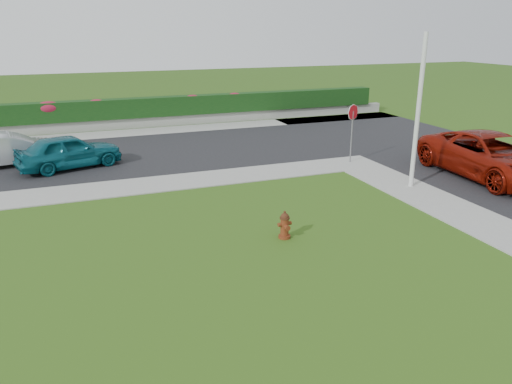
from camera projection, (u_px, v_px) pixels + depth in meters
name	position (u px, v px, depth m)	size (l,w,h in m)	color
ground	(293.00, 291.00, 11.17)	(120.00, 120.00, 0.00)	black
street_far	(55.00, 161.00, 21.88)	(26.00, 8.00, 0.04)	black
sidewalk_far	(24.00, 198.00, 17.11)	(24.00, 2.00, 0.04)	gray
curb_corner	(352.00, 163.00, 21.51)	(2.00, 2.00, 0.04)	gray
sidewalk_beyond	(132.00, 133.00, 27.66)	(34.00, 2.00, 0.04)	gray
retaining_wall	(128.00, 123.00, 28.91)	(34.00, 0.40, 0.60)	gray
hedge	(127.00, 108.00, 28.73)	(32.00, 0.90, 1.10)	black
fire_hydrant	(285.00, 225.00, 13.83)	(0.41, 0.38, 0.79)	#55200D
suv_red	(492.00, 156.00, 19.14)	(2.84, 6.16, 1.71)	maroon
sedan_teal	(69.00, 151.00, 20.51)	(1.67, 4.16, 1.42)	#0C5562
sedan_silver	(12.00, 149.00, 20.98)	(1.43, 4.10, 1.35)	#A8AAB0
utility_pole	(418.00, 113.00, 17.53)	(0.16, 0.16, 5.46)	silver
stop_sign	(353.00, 120.00, 21.10)	(0.65, 0.28, 2.54)	slate
flower_clump_c	(48.00, 108.00, 27.13)	(1.35, 0.87, 0.68)	#A61C3F
flower_clump_d	(97.00, 104.00, 27.97)	(1.06, 0.68, 0.53)	#A61C3F
flower_clump_e	(192.00, 99.00, 29.83)	(1.02, 0.65, 0.51)	#A61C3F
flower_clump_f	(234.00, 97.00, 30.73)	(1.04, 0.67, 0.52)	#A61C3F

